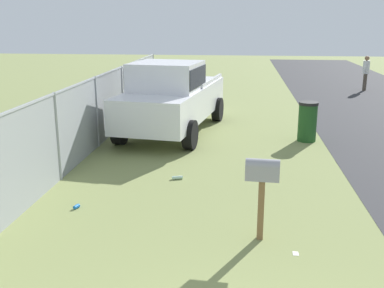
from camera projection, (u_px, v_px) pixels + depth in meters
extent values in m
cube|color=brown|center=(261.00, 210.00, 6.85)|extent=(0.09, 0.09, 0.95)
cube|color=gray|center=(262.00, 173.00, 6.70)|extent=(0.24, 0.51, 0.22)
cylinder|color=gray|center=(263.00, 166.00, 6.67)|extent=(0.24, 0.51, 0.20)
cube|color=red|center=(262.00, 166.00, 6.79)|extent=(0.02, 0.04, 0.18)
cube|color=silver|center=(174.00, 102.00, 13.40)|extent=(5.54, 2.69, 0.90)
cube|color=silver|center=(167.00, 76.00, 12.59)|extent=(2.05, 2.02, 0.76)
cube|color=black|center=(167.00, 76.00, 12.59)|extent=(2.00, 2.05, 0.53)
cube|color=silver|center=(212.00, 81.00, 14.14)|extent=(2.74, 0.48, 0.12)
cube|color=silver|center=(157.00, 79.00, 14.58)|extent=(2.74, 0.48, 0.12)
cylinder|color=black|center=(190.00, 135.00, 11.67)|extent=(0.79, 0.37, 0.76)
cylinder|color=black|center=(120.00, 130.00, 12.14)|extent=(0.79, 0.37, 0.76)
cylinder|color=black|center=(218.00, 109.00, 14.94)|extent=(0.79, 0.37, 0.76)
cylinder|color=black|center=(161.00, 107.00, 15.41)|extent=(0.79, 0.37, 0.76)
cylinder|color=#1E4C1E|center=(307.00, 123.00, 12.43)|extent=(0.50, 0.50, 1.00)
cylinder|color=black|center=(309.00, 103.00, 12.28)|extent=(0.52, 0.52, 0.08)
cylinder|color=#4C4238|center=(364.00, 82.00, 21.14)|extent=(0.14, 0.14, 0.79)
cylinder|color=#4C4238|center=(365.00, 82.00, 21.25)|extent=(0.14, 0.14, 0.79)
cylinder|color=silver|center=(366.00, 67.00, 21.01)|extent=(0.30, 0.30, 0.59)
sphere|color=#8C6647|center=(367.00, 58.00, 20.90)|extent=(0.21, 0.21, 0.21)
cylinder|color=silver|center=(365.00, 67.00, 20.84)|extent=(0.09, 0.17, 0.54)
cylinder|color=silver|center=(367.00, 66.00, 21.16)|extent=(0.09, 0.17, 0.54)
cylinder|color=#9EA3A8|center=(58.00, 137.00, 9.30)|extent=(0.07, 0.07, 1.83)
cylinder|color=#9EA3A8|center=(97.00, 112.00, 11.78)|extent=(0.07, 0.07, 1.83)
cylinder|color=#9EA3A8|center=(122.00, 96.00, 14.26)|extent=(0.07, 0.07, 1.83)
cylinder|color=#9EA3A8|center=(140.00, 84.00, 16.75)|extent=(0.07, 0.07, 1.83)
cylinder|color=#9EA3A8|center=(153.00, 76.00, 19.23)|extent=(0.07, 0.07, 1.83)
cube|color=#9EA3A8|center=(95.00, 78.00, 11.55)|extent=(15.53, 0.04, 0.04)
cube|color=gray|center=(97.00, 112.00, 11.78)|extent=(15.53, 0.01, 1.83)
cylinder|color=#B2D8BF|center=(177.00, 178.00, 9.55)|extent=(0.13, 0.23, 0.07)
cube|color=silver|center=(296.00, 253.00, 6.53)|extent=(0.12, 0.09, 0.01)
cylinder|color=blue|center=(77.00, 207.00, 8.08)|extent=(0.13, 0.10, 0.07)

